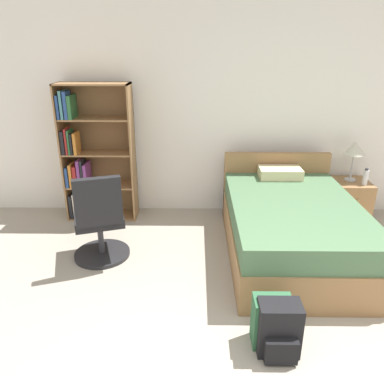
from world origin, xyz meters
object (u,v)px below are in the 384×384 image
Objects in this scene: bookshelf at (90,159)px; nightstand at (349,200)px; water_bottle at (365,177)px; office_chair at (100,223)px; table_lamp at (355,149)px; backpack_black at (279,330)px; bed at (291,226)px; backpack_green at (272,324)px.

bookshelf is 3.35m from nightstand.
water_bottle is (0.10, -0.12, 0.35)m from nightstand.
bookshelf reaches higher than water_bottle.
table_lamp reaches higher than office_chair.
nightstand is 1.24× the size of backpack_black.
water_bottle is at bearing -53.38° from table_lamp.
bookshelf is 0.85× the size of bed.
backpack_green is at bearing -108.07° from bed.
office_chair is at bearing -159.65° from table_lamp.
office_chair is 3.13m from nightstand.
water_bottle is 2.62m from backpack_green.
water_bottle reaches higher than backpack_green.
table_lamp is (0.94, 0.90, 0.60)m from bed.
bookshelf is 8.16× the size of water_bottle.
bookshelf is at bearing 129.57° from backpack_black.
water_bottle is (3.05, 0.93, 0.18)m from office_chair.
bed is 1.44m from backpack_green.
office_chair reaches higher than backpack_black.
backpack_green is (1.55, -1.18, -0.24)m from office_chair.
table_lamp is (2.93, 1.09, 0.49)m from office_chair.
table_lamp reaches higher than water_bottle.
bed reaches higher than water_bottle.
table_lamp is (3.29, -0.00, 0.13)m from bookshelf.
backpack_black is at bearing -119.95° from table_lamp.
bed is 1.33m from water_bottle.
backpack_black is at bearing -50.43° from bookshelf.
nightstand is (2.95, 1.05, -0.17)m from office_chair.
backpack_black is 1.05× the size of backpack_green.
backpack_green is (-1.39, -2.27, -0.73)m from table_lamp.
office_chair reaches higher than water_bottle.
office_chair is at bearing -163.01° from water_bottle.
nightstand is (3.30, -0.04, -0.53)m from bookshelf.
table_lamp is 1.28× the size of backpack_green.
backpack_green is at bearing -50.01° from bookshelf.
water_bottle is (1.06, 0.75, 0.29)m from bed.
backpack_green is at bearing -122.20° from nightstand.
office_chair is at bearing -174.71° from bed.
backpack_black reaches higher than backpack_green.
backpack_green is (-0.44, -1.36, -0.13)m from bed.
table_lamp is at bearing 43.82° from bed.
bookshelf is at bearing 108.09° from office_chair.
backpack_green is (-0.04, 0.08, -0.01)m from backpack_black.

